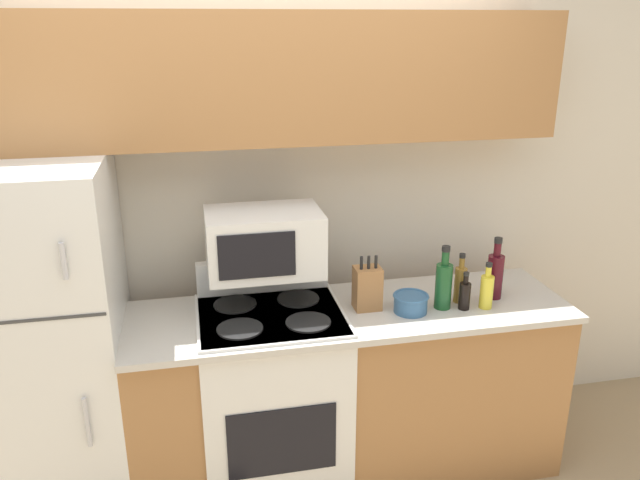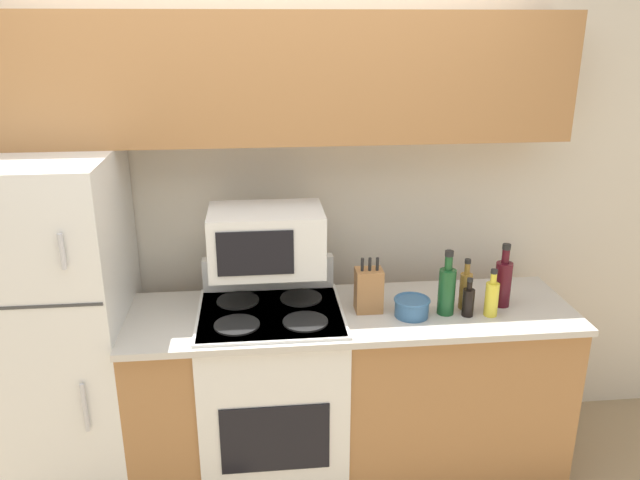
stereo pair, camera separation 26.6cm
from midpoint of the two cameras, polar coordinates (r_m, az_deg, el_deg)
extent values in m
cube|color=beige|center=(3.13, -8.14, 3.13)|extent=(8.00, 0.05, 2.55)
cube|color=#9E6B3D|center=(3.11, 0.15, -13.96)|extent=(2.03, 0.56, 0.87)
cube|color=#BCB7AD|center=(2.87, 0.24, -6.68)|extent=(2.03, 0.60, 0.03)
cube|color=silver|center=(3.05, -26.74, -8.75)|extent=(0.72, 0.71, 1.62)
cube|color=#383838|center=(2.62, -29.47, -6.62)|extent=(0.70, 0.01, 0.01)
cylinder|color=#B7B7BC|center=(2.46, -25.33, -1.82)|extent=(0.02, 0.02, 0.14)
cylinder|color=#B7B7BC|center=(2.76, -23.25, -15.15)|extent=(0.02, 0.02, 0.22)
cube|color=#9E6B3D|center=(2.84, -8.48, 14.40)|extent=(2.75, 0.31, 0.56)
cube|color=silver|center=(3.04, -6.90, -14.48)|extent=(0.65, 0.56, 0.91)
cube|color=black|center=(2.82, -6.31, -17.96)|extent=(0.47, 0.01, 0.33)
cube|color=#2D2D2D|center=(2.81, -7.27, -6.87)|extent=(0.63, 0.54, 0.01)
cube|color=silver|center=(3.02, -7.79, -3.22)|extent=(0.63, 0.06, 0.16)
cylinder|color=black|center=(2.69, -10.19, -8.06)|extent=(0.20, 0.20, 0.01)
cylinder|color=black|center=(2.71, -3.92, -7.57)|extent=(0.20, 0.20, 0.01)
cylinder|color=black|center=(2.92, -10.39, -5.86)|extent=(0.20, 0.20, 0.01)
cylinder|color=black|center=(2.93, -4.62, -5.42)|extent=(0.20, 0.20, 0.01)
cube|color=silver|center=(2.79, -7.87, -0.19)|extent=(0.51, 0.34, 0.28)
cube|color=black|center=(2.63, -8.68, -1.50)|extent=(0.33, 0.01, 0.20)
cube|color=#9E6B3D|center=(2.83, 1.67, -4.48)|extent=(0.12, 0.10, 0.20)
cylinder|color=black|center=(2.77, 1.06, -2.16)|extent=(0.01, 0.01, 0.06)
cylinder|color=black|center=(2.77, 1.74, -2.11)|extent=(0.01, 0.01, 0.06)
cylinder|color=black|center=(2.78, 2.42, -2.06)|extent=(0.01, 0.01, 0.06)
cylinder|color=#335B84|center=(2.84, 5.62, -5.88)|extent=(0.15, 0.15, 0.08)
torus|color=#335B84|center=(2.82, 5.65, -5.16)|extent=(0.16, 0.16, 0.01)
cylinder|color=#470F19|center=(3.02, 13.29, -3.35)|extent=(0.08, 0.08, 0.21)
cylinder|color=#470F19|center=(2.97, 13.49, -0.89)|extent=(0.03, 0.03, 0.07)
cylinder|color=black|center=(2.96, 13.56, -0.07)|extent=(0.04, 0.04, 0.02)
cylinder|color=gold|center=(2.92, 12.48, -4.73)|extent=(0.06, 0.06, 0.15)
cylinder|color=gold|center=(2.88, 12.62, -2.88)|extent=(0.03, 0.03, 0.05)
cylinder|color=black|center=(2.86, 12.67, -2.27)|extent=(0.03, 0.03, 0.02)
cylinder|color=black|center=(2.89, 10.52, -5.13)|extent=(0.05, 0.05, 0.13)
cylinder|color=black|center=(2.85, 10.62, -3.61)|extent=(0.02, 0.02, 0.04)
cylinder|color=black|center=(2.84, 10.66, -3.11)|extent=(0.03, 0.03, 0.01)
cylinder|color=#194C23|center=(2.87, 8.63, -4.28)|extent=(0.08, 0.08, 0.21)
cylinder|color=#194C23|center=(2.81, 8.77, -1.71)|extent=(0.03, 0.03, 0.07)
cylinder|color=black|center=(2.80, 8.81, -0.85)|extent=(0.04, 0.04, 0.02)
cylinder|color=olive|center=(2.95, 10.19, -4.13)|extent=(0.06, 0.06, 0.17)
cylinder|color=olive|center=(2.91, 10.32, -2.13)|extent=(0.03, 0.03, 0.05)
cylinder|color=black|center=(2.89, 10.36, -1.47)|extent=(0.03, 0.03, 0.02)
camera|label=1|loc=(0.13, -92.83, -0.99)|focal=35.00mm
camera|label=2|loc=(0.13, 87.17, 0.99)|focal=35.00mm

